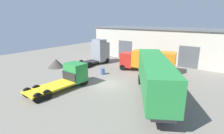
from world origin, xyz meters
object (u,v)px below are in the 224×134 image
object	(u,v)px
tractor_unit_grey	(98,52)
box_truck_red	(148,60)
container_trailer_green	(154,74)
flatbed_truck_green	(69,76)
gravel_pile	(56,63)
oil_drum	(103,71)

from	to	relation	value
tractor_unit_grey	box_truck_red	world-z (taller)	tractor_unit_grey
tractor_unit_grey	container_trailer_green	bearing A→B (deg)	-113.11
flatbed_truck_green	gravel_pile	world-z (taller)	flatbed_truck_green
container_trailer_green	box_truck_red	size ratio (longest dim) A/B	1.35
box_truck_red	oil_drum	size ratio (longest dim) A/B	9.73
flatbed_truck_green	tractor_unit_grey	bearing A→B (deg)	26.26
flatbed_truck_green	oil_drum	size ratio (longest dim) A/B	8.25
box_truck_red	oil_drum	distance (m)	7.19
oil_drum	gravel_pile	bearing A→B (deg)	-169.19
tractor_unit_grey	oil_drum	distance (m)	6.94
container_trailer_green	oil_drum	world-z (taller)	container_trailer_green
gravel_pile	oil_drum	xyz separation A→B (m)	(8.73, 1.67, -0.27)
flatbed_truck_green	container_trailer_green	bearing A→B (deg)	-70.63
container_trailer_green	oil_drum	bearing A→B (deg)	-139.98
gravel_pile	flatbed_truck_green	bearing A→B (deg)	-27.38
tractor_unit_grey	flatbed_truck_green	xyz separation A→B (m)	(4.66, -10.83, -0.75)
container_trailer_green	flatbed_truck_green	size ratio (longest dim) A/B	1.59
box_truck_red	gravel_pile	world-z (taller)	box_truck_red
flatbed_truck_green	oil_drum	bearing A→B (deg)	1.44
flatbed_truck_green	gravel_pile	distance (m)	9.67
gravel_pile	tractor_unit_grey	bearing A→B (deg)	58.53
flatbed_truck_green	box_truck_red	xyz separation A→B (m)	(4.72, 11.49, 0.50)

